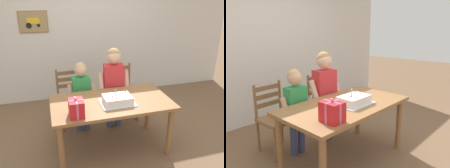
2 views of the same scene
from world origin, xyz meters
The scene contains 9 objects.
ground_plane centered at (0.00, 0.00, 0.00)m, with size 20.00×20.00×0.00m, color brown.
back_wall centered at (0.00, 1.94, 1.30)m, with size 6.40×0.11×2.60m.
dining_table centered at (0.00, 0.00, 0.65)m, with size 1.57×0.86×0.74m.
birthday_cake centered at (0.06, -0.09, 0.79)m, with size 0.44×0.34×0.19m.
gift_box_red_large centered at (-0.49, -0.26, 0.84)m, with size 0.17×0.22×0.24m.
chair_left centered at (-0.44, 0.83, 0.47)m, with size 0.44×0.44×0.92m.
chair_right centered at (0.44, 0.83, 0.47)m, with size 0.45×0.45×0.92m.
child_older centered at (0.20, 0.56, 0.80)m, with size 0.49×0.29×1.31m.
child_younger centered at (-0.31, 0.56, 0.69)m, with size 0.41×0.23×1.13m.
Camera 1 is at (-0.77, -2.70, 2.11)m, focal length 37.85 mm.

